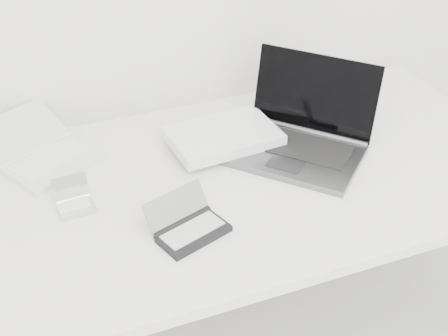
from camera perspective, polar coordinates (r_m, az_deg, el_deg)
name	(u,v)px	position (r m, az deg, el deg)	size (l,w,h in m)	color
desk	(229,191)	(1.64, 0.46, -2.10)	(1.60, 0.80, 0.73)	white
laptop_large	(267,136)	(1.71, 3.96, 2.90)	(0.56, 0.45, 0.23)	slate
netbook_open_white	(44,154)	(1.73, -16.14, 1.24)	(0.34, 0.37, 0.08)	white
pda_silver	(75,202)	(1.54, -13.51, -3.03)	(0.09, 0.09, 0.07)	#BBBBC0
palmtop_charcoal	(189,227)	(1.43, -3.24, -5.38)	(0.19, 0.17, 0.08)	black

